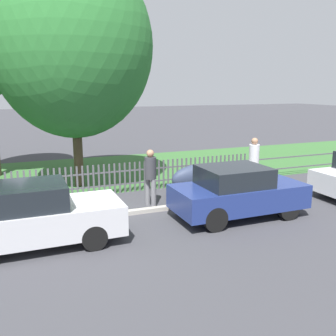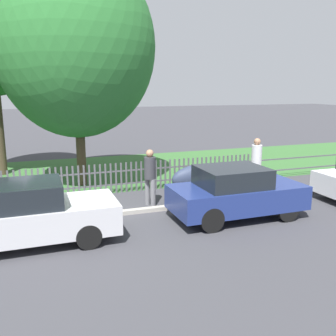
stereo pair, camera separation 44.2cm
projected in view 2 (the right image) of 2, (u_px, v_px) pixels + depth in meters
ground_plane at (67, 222)px, 10.13m from camera, size 120.00×120.00×0.00m
kerb_stone at (66, 219)px, 10.21m from camera, size 43.11×0.20×0.12m
grass_strip at (54, 175)px, 15.58m from camera, size 43.11×7.07×0.01m
park_fence at (59, 183)px, 12.24m from camera, size 43.11×0.05×1.05m
parked_car_navy_estate at (26, 214)px, 8.56m from camera, size 4.06×1.65×1.48m
parked_car_red_compact at (236, 192)px, 10.34m from camera, size 3.70×1.67×1.45m
covered_motorcycle at (201, 177)px, 12.22m from camera, size 2.09×0.76×1.14m
tree_far_left at (76, 46)px, 13.00m from camera, size 5.54×5.54×8.18m
pedestrian_near_fence at (256, 160)px, 13.34m from camera, size 0.45×0.45×1.83m
pedestrian_by_lamp at (150, 174)px, 11.38m from camera, size 0.48×0.48×1.75m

